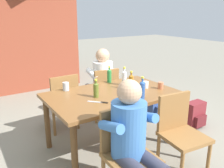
{
  "coord_description": "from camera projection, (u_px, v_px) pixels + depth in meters",
  "views": [
    {
      "loc": [
        -1.55,
        -2.38,
        1.73
      ],
      "look_at": [
        0.0,
        0.0,
        0.87
      ],
      "focal_mm": 38.16,
      "sensor_mm": 36.0,
      "label": 1
    }
  ],
  "objects": [
    {
      "name": "dining_table",
      "position": [
        112.0,
        99.0,
        3.03
      ],
      "size": [
        1.61,
        1.0,
        0.75
      ],
      "color": "brown",
      "rests_on": "ground_plane"
    },
    {
      "name": "cup_white",
      "position": [
        137.0,
        99.0,
        2.68
      ],
      "size": [
        0.08,
        0.08,
        0.09
      ],
      "primitive_type": "cylinder",
      "color": "white",
      "rests_on": "dining_table"
    },
    {
      "name": "bottle_green",
      "position": [
        109.0,
        75.0,
        3.44
      ],
      "size": [
        0.06,
        0.06,
        0.24
      ],
      "color": "#287A38",
      "rests_on": "dining_table"
    },
    {
      "name": "chair_far_right",
      "position": [
        104.0,
        91.0,
        3.91
      ],
      "size": [
        0.48,
        0.48,
        0.87
      ],
      "color": "olive",
      "rests_on": "ground_plane"
    },
    {
      "name": "cup_glass",
      "position": [
        145.0,
        85.0,
        3.2
      ],
      "size": [
        0.08,
        0.08,
        0.09
      ],
      "primitive_type": "cylinder",
      "color": "silver",
      "rests_on": "dining_table"
    },
    {
      "name": "bottle_blue",
      "position": [
        142.0,
        89.0,
        2.77
      ],
      "size": [
        0.06,
        0.06,
        0.27
      ],
      "color": "#2D56A3",
      "rests_on": "dining_table"
    },
    {
      "name": "bottle_clear",
      "position": [
        124.0,
        77.0,
        3.3
      ],
      "size": [
        0.06,
        0.06,
        0.26
      ],
      "color": "white",
      "rests_on": "dining_table"
    },
    {
      "name": "backpack_by_near_side",
      "position": [
        195.0,
        115.0,
        3.71
      ],
      "size": [
        0.32,
        0.23,
        0.4
      ],
      "color": "maroon",
      "rests_on": "ground_plane"
    },
    {
      "name": "cup_steel",
      "position": [
        66.0,
        86.0,
        3.09
      ],
      "size": [
        0.08,
        0.08,
        0.11
      ],
      "primitive_type": "cylinder",
      "color": "#B2B7BC",
      "rests_on": "dining_table"
    },
    {
      "name": "ground_plane",
      "position": [
        112.0,
        145.0,
        3.22
      ],
      "size": [
        24.0,
        24.0,
        0.0
      ],
      "primitive_type": "plane",
      "color": "gray"
    },
    {
      "name": "bottle_olive",
      "position": [
        96.0,
        89.0,
        2.83
      ],
      "size": [
        0.06,
        0.06,
        0.22
      ],
      "color": "#566623",
      "rests_on": "dining_table"
    },
    {
      "name": "chair_far_left",
      "position": [
        62.0,
        99.0,
        3.53
      ],
      "size": [
        0.45,
        0.45,
        0.87
      ],
      "color": "olive",
      "rests_on": "ground_plane"
    },
    {
      "name": "person_in_plaid_shirt",
      "position": [
        134.0,
        138.0,
        2.11
      ],
      "size": [
        0.47,
        0.61,
        1.18
      ],
      "color": "#3D70B2",
      "rests_on": "ground_plane"
    },
    {
      "name": "table_knife",
      "position": [
        99.0,
        102.0,
        2.69
      ],
      "size": [
        0.18,
        0.19,
        0.01
      ],
      "color": "silver",
      "rests_on": "dining_table"
    },
    {
      "name": "bottle_amber",
      "position": [
        131.0,
        81.0,
        3.13
      ],
      "size": [
        0.06,
        0.06,
        0.25
      ],
      "color": "#996019",
      "rests_on": "dining_table"
    },
    {
      "name": "brick_kiosk",
      "position": [
        21.0,
        21.0,
        5.73
      ],
      "size": [
        2.47,
        1.96,
        2.92
      ],
      "color": "brown",
      "rests_on": "ground_plane"
    },
    {
      "name": "chair_near_left",
      "position": [
        126.0,
        149.0,
        2.25
      ],
      "size": [
        0.46,
        0.46,
        0.87
      ],
      "color": "olive",
      "rests_on": "ground_plane"
    },
    {
      "name": "person_in_white_shirt",
      "position": [
        100.0,
        80.0,
        3.95
      ],
      "size": [
        0.47,
        0.61,
        1.18
      ],
      "color": "white",
      "rests_on": "ground_plane"
    },
    {
      "name": "cup_terracotta",
      "position": [
        161.0,
        85.0,
        3.16
      ],
      "size": [
        0.07,
        0.07,
        0.09
      ],
      "primitive_type": "cylinder",
      "color": "#BC6B47",
      "rests_on": "dining_table"
    },
    {
      "name": "backpack_by_far_side",
      "position": [
        157.0,
        105.0,
        4.11
      ],
      "size": [
        0.32,
        0.21,
        0.39
      ],
      "color": "#2D4784",
      "rests_on": "ground_plane"
    },
    {
      "name": "chair_near_right",
      "position": [
        180.0,
        129.0,
        2.63
      ],
      "size": [
        0.48,
        0.48,
        0.87
      ],
      "color": "olive",
      "rests_on": "ground_plane"
    }
  ]
}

